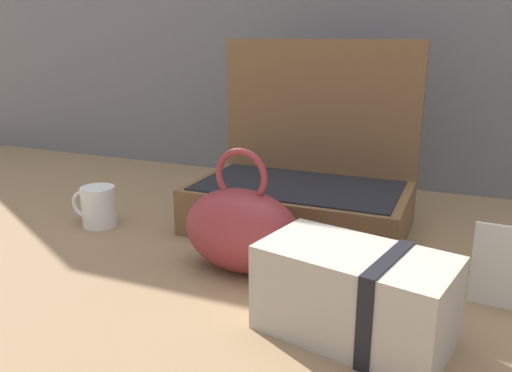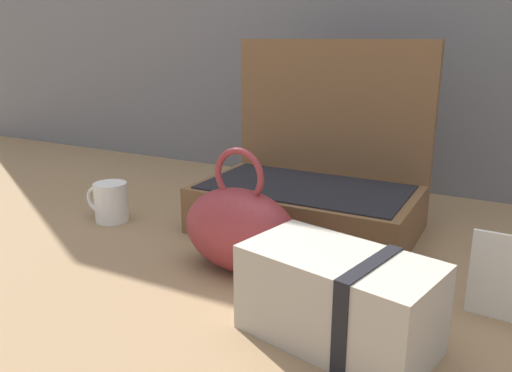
{
  "view_description": "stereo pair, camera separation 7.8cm",
  "coord_description": "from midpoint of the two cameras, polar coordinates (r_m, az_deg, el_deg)",
  "views": [
    {
      "loc": [
        0.35,
        -0.8,
        0.39
      ],
      "look_at": [
        0.02,
        -0.02,
        0.14
      ],
      "focal_mm": 35.96,
      "sensor_mm": 36.0,
      "label": 1
    },
    {
      "loc": [
        0.42,
        -0.76,
        0.39
      ],
      "look_at": [
        0.02,
        -0.02,
        0.14
      ],
      "focal_mm": 35.96,
      "sensor_mm": 36.0,
      "label": 2
    }
  ],
  "objects": [
    {
      "name": "open_suitcase",
      "position": [
        1.07,
        8.36,
        -0.05
      ],
      "size": [
        0.43,
        0.27,
        0.38
      ],
      "color": "brown",
      "rests_on": "ground_plane"
    },
    {
      "name": "coffee_mug",
      "position": [
        1.14,
        -14.04,
        -1.75
      ],
      "size": [
        0.11,
        0.07,
        0.08
      ],
      "color": "white",
      "rests_on": "ground_plane"
    },
    {
      "name": "ground_plane",
      "position": [
        0.95,
        1.88,
        -7.64
      ],
      "size": [
        6.0,
        6.0,
        0.0
      ],
      "primitive_type": "plane",
      "color": "#8C6D4C"
    },
    {
      "name": "teal_pouch_handbag",
      "position": [
        0.86,
        0.76,
        -4.84
      ],
      "size": [
        0.21,
        0.13,
        0.21
      ],
      "color": "maroon",
      "rests_on": "ground_plane"
    },
    {
      "name": "cream_toiletry_bag",
      "position": [
        0.69,
        12.67,
        -12.24
      ],
      "size": [
        0.27,
        0.18,
        0.13
      ],
      "color": "#B2A899",
      "rests_on": "ground_plane"
    }
  ]
}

